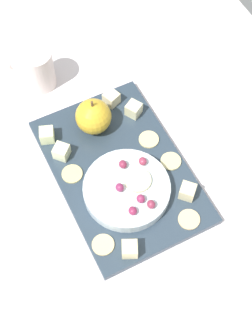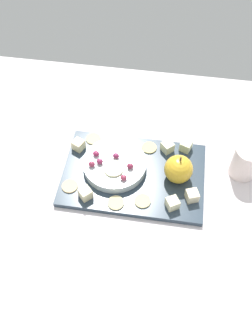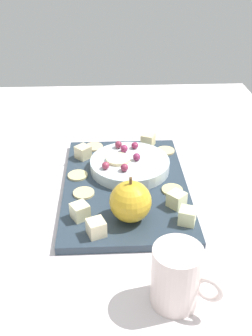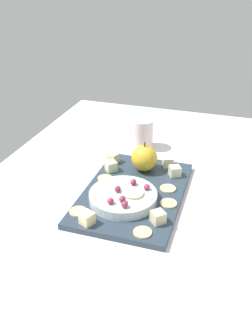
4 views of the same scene
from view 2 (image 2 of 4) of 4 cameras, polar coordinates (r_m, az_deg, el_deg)
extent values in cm
cube|color=silver|center=(97.13, 1.59, -3.26)|extent=(125.85, 90.20, 4.14)
cube|color=#2B3A48|center=(96.24, 1.18, -1.04)|extent=(36.55, 24.26, 1.49)
cylinder|color=silver|center=(95.82, -1.76, 0.55)|extent=(16.51, 16.51, 2.33)
sphere|color=gold|center=(92.80, 8.13, -0.18)|extent=(7.24, 7.24, 7.24)
cylinder|color=brown|center=(89.44, 8.44, 1.40)|extent=(0.50, 0.50, 1.20)
cube|color=beige|center=(100.36, -7.37, 3.58)|extent=(3.71, 3.71, 2.79)
cube|color=beige|center=(89.78, 7.19, -5.44)|extent=(3.81, 3.81, 2.79)
cube|color=beige|center=(91.07, -6.29, -3.94)|extent=(3.94, 3.94, 2.79)
cube|color=beige|center=(100.60, 9.24, 3.39)|extent=(3.57, 3.57, 2.79)
cube|color=beige|center=(99.71, 6.43, 3.27)|extent=(3.94, 3.94, 2.79)
cube|color=beige|center=(91.63, 10.19, -4.23)|extent=(3.61, 3.61, 2.79)
cylinder|color=#E2C68A|center=(102.89, -5.09, 4.53)|extent=(4.07, 4.07, 0.40)
cylinder|color=#D1C280|center=(100.66, 3.61, 3.17)|extent=(4.07, 4.07, 0.40)
cylinder|color=beige|center=(90.89, 2.57, -5.12)|extent=(4.07, 4.07, 0.40)
cylinder|color=#E3C18B|center=(94.18, -8.69, -2.79)|extent=(4.07, 4.07, 0.40)
cylinder|color=#D1C389|center=(90.56, -1.59, -5.42)|extent=(4.07, 4.07, 0.40)
ellipsoid|color=#97334C|center=(91.10, -0.36, -1.50)|extent=(1.70, 1.53, 1.42)
ellipsoid|color=#8B2E47|center=(93.82, -5.32, 0.60)|extent=(1.70, 1.53, 1.56)
ellipsoid|color=#872A45|center=(93.07, 0.65, 0.30)|extent=(1.70, 1.53, 1.53)
ellipsoid|color=#8D274C|center=(95.88, -4.66, 2.23)|extent=(1.70, 1.53, 1.39)
ellipsoid|color=#892A54|center=(95.09, -1.57, 1.90)|extent=(1.70, 1.53, 1.52)
ellipsoid|color=#922C55|center=(94.18, -4.08, 1.03)|extent=(1.70, 1.53, 1.55)
cylinder|color=beige|center=(93.22, -1.95, -0.11)|extent=(5.05, 5.05, 0.60)
cylinder|color=silver|center=(98.64, 17.99, 0.92)|extent=(6.84, 6.84, 9.28)
camera|label=1|loc=(0.88, -39.25, 50.22)|focal=51.43mm
camera|label=3|loc=(0.86, 51.63, 9.06)|focal=42.48mm
camera|label=4|loc=(0.92, -57.56, 12.62)|focal=39.35mm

